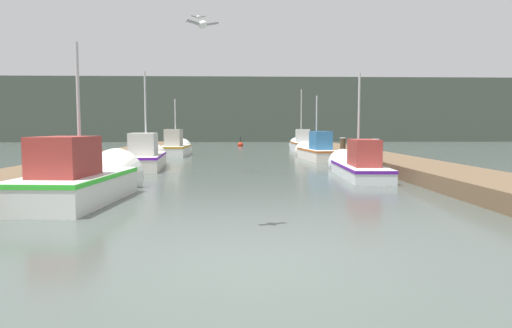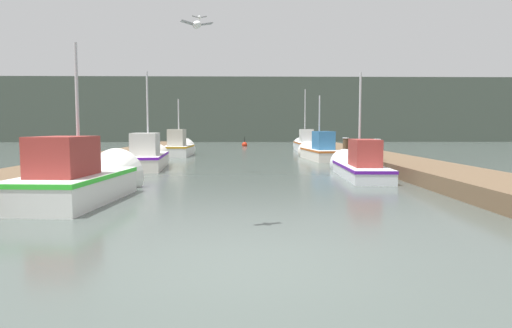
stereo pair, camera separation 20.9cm
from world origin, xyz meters
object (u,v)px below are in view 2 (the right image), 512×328
at_px(fishing_boat_0, 83,179).
at_px(seagull_lead, 197,25).
at_px(mooring_piling_1, 174,142).
at_px(fishing_boat_5, 305,144).
at_px(mooring_piling_2, 355,152).
at_px(mooring_piling_3, 377,155).
at_px(mooring_piling_0, 345,150).
at_px(fishing_boat_1, 357,165).
at_px(fishing_boat_4, 179,147).
at_px(seagull_1, 199,17).
at_px(channel_buoy, 245,145).
at_px(fishing_boat_3, 319,151).
at_px(fishing_boat_2, 149,156).

relative_size(fishing_boat_0, seagull_lead, 8.86).
height_order(fishing_boat_0, mooring_piling_1, fishing_boat_0).
bearing_deg(fishing_boat_5, mooring_piling_2, -85.73).
relative_size(fishing_boat_5, mooring_piling_3, 3.77).
bearing_deg(mooring_piling_0, fishing_boat_1, -98.76).
height_order(fishing_boat_4, seagull_1, seagull_1).
bearing_deg(mooring_piling_3, channel_buoy, 102.40).
bearing_deg(fishing_boat_3, mooring_piling_3, -86.01).
distance_m(fishing_boat_4, mooring_piling_0, 10.83).
relative_size(mooring_piling_1, seagull_lead, 2.27).
xyz_separation_m(fishing_boat_4, fishing_boat_5, (8.67, 5.40, -0.01)).
distance_m(fishing_boat_0, fishing_boat_3, 16.19).
distance_m(fishing_boat_0, mooring_piling_2, 14.22).
relative_size(fishing_boat_3, mooring_piling_3, 4.16).
height_order(fishing_boat_1, mooring_piling_0, fishing_boat_1).
xyz_separation_m(fishing_boat_0, fishing_boat_5, (8.56, 22.90, -0.00)).
xyz_separation_m(fishing_boat_2, channel_buoy, (4.23, 22.02, -0.37)).
distance_m(mooring_piling_0, mooring_piling_1, 16.16).
bearing_deg(fishing_boat_5, mooring_piling_3, -87.12).
distance_m(mooring_piling_1, channel_buoy, 8.68).
bearing_deg(seagull_lead, fishing_boat_3, 53.72).
bearing_deg(seagull_1, seagull_lead, 88.90).
height_order(fishing_boat_3, fishing_boat_4, fishing_boat_3).
height_order(fishing_boat_5, mooring_piling_0, fishing_boat_5).
distance_m(channel_buoy, seagull_1, 25.68).
height_order(fishing_boat_2, mooring_piling_2, fishing_boat_2).
bearing_deg(fishing_boat_3, fishing_boat_0, -125.29).
bearing_deg(mooring_piling_0, mooring_piling_1, 131.75).
relative_size(fishing_boat_5, channel_buoy, 5.01).
xyz_separation_m(fishing_boat_2, fishing_boat_4, (0.13, 8.60, 0.00)).
height_order(mooring_piling_0, seagull_lead, seagull_lead).
bearing_deg(mooring_piling_1, fishing_boat_4, -78.49).
bearing_deg(mooring_piling_1, channel_buoy, 50.90).
bearing_deg(fishing_boat_4, fishing_boat_3, -21.84).
relative_size(fishing_boat_1, fishing_boat_2, 1.06).
relative_size(fishing_boat_2, mooring_piling_0, 4.40).
bearing_deg(mooring_piling_0, seagull_lead, -111.00).
height_order(fishing_boat_0, seagull_lead, fishing_boat_0).
height_order(fishing_boat_0, channel_buoy, fishing_boat_0).
bearing_deg(mooring_piling_3, fishing_boat_0, -144.70).
bearing_deg(fishing_boat_1, mooring_piling_0, 83.76).
xyz_separation_m(fishing_boat_1, mooring_piling_3, (1.09, 1.26, 0.28)).
distance_m(fishing_boat_5, mooring_piling_3, 16.31).
bearing_deg(mooring_piling_3, seagull_lead, -120.79).
height_order(fishing_boat_1, seagull_lead, fishing_boat_1).
bearing_deg(channel_buoy, mooring_piling_3, -77.60).
bearing_deg(seagull_lead, mooring_piling_0, 48.38).
height_order(fishing_boat_4, mooring_piling_1, fishing_boat_4).
distance_m(seagull_lead, seagull_1, 9.85).
xyz_separation_m(fishing_boat_3, fishing_boat_4, (-8.29, 3.53, 0.03)).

